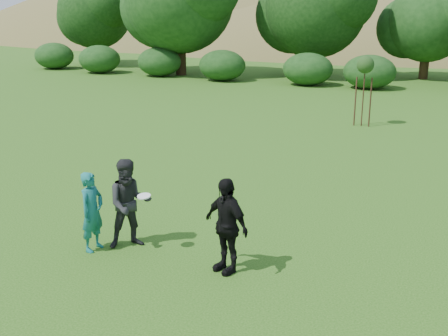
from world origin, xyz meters
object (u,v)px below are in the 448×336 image
(player_grey, at_px, (130,204))
(sapling, at_px, (365,67))
(player_teal, at_px, (92,212))
(player_black, at_px, (226,225))

(player_grey, bearing_deg, sapling, 39.72)
(player_teal, distance_m, sapling, 14.76)
(player_black, bearing_deg, player_grey, -161.66)
(player_black, relative_size, sapling, 0.64)
(player_teal, distance_m, player_grey, 0.76)
(player_grey, relative_size, player_black, 1.02)
(player_grey, height_order, player_black, player_grey)
(player_teal, xyz_separation_m, player_black, (2.86, 0.13, 0.09))
(player_black, height_order, sapling, sapling)
(player_teal, height_order, player_black, player_black)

